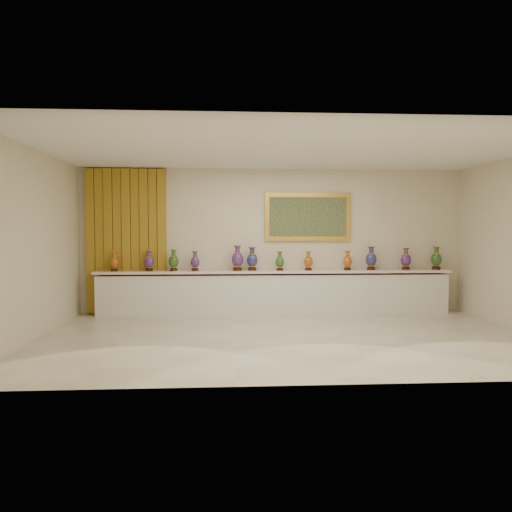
# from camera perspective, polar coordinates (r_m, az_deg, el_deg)

# --- Properties ---
(ground) EXTENTS (8.00, 8.00, 0.00)m
(ground) POSITION_cam_1_polar(r_m,az_deg,el_deg) (8.17, 3.71, -9.24)
(ground) COLOR beige
(ground) RESTS_ON ground
(room) EXTENTS (8.00, 8.00, 8.00)m
(room) POSITION_cam_1_polar(r_m,az_deg,el_deg) (10.46, -11.33, 2.12)
(room) COLOR beige
(room) RESTS_ON ground
(counter) EXTENTS (7.28, 0.48, 0.90)m
(counter) POSITION_cam_1_polar(r_m,az_deg,el_deg) (10.32, 2.12, -4.21)
(counter) COLOR white
(counter) RESTS_ON ground
(vase_0) EXTENTS (0.20, 0.20, 0.40)m
(vase_0) POSITION_cam_1_polar(r_m,az_deg,el_deg) (10.43, -15.88, -0.71)
(vase_0) COLOR black
(vase_0) RESTS_ON counter
(vase_1) EXTENTS (0.25, 0.25, 0.42)m
(vase_1) POSITION_cam_1_polar(r_m,az_deg,el_deg) (10.33, -12.13, -0.63)
(vase_1) COLOR black
(vase_1) RESTS_ON counter
(vase_2) EXTENTS (0.25, 0.25, 0.44)m
(vase_2) POSITION_cam_1_polar(r_m,az_deg,el_deg) (10.23, -9.39, -0.59)
(vase_2) COLOR black
(vase_2) RESTS_ON counter
(vase_3) EXTENTS (0.24, 0.24, 0.41)m
(vase_3) POSITION_cam_1_polar(r_m,az_deg,el_deg) (10.19, -6.98, -0.67)
(vase_3) COLOR black
(vase_3) RESTS_ON counter
(vase_4) EXTENTS (0.32, 0.32, 0.52)m
(vase_4) POSITION_cam_1_polar(r_m,az_deg,el_deg) (10.17, -2.13, -0.37)
(vase_4) COLOR black
(vase_4) RESTS_ON counter
(vase_5) EXTENTS (0.28, 0.28, 0.48)m
(vase_5) POSITION_cam_1_polar(r_m,az_deg,el_deg) (10.24, -0.44, -0.44)
(vase_5) COLOR black
(vase_5) RESTS_ON counter
(vase_6) EXTENTS (0.20, 0.20, 0.39)m
(vase_6) POSITION_cam_1_polar(r_m,az_deg,el_deg) (10.23, 2.74, -0.68)
(vase_6) COLOR black
(vase_6) RESTS_ON counter
(vase_7) EXTENTS (0.24, 0.24, 0.40)m
(vase_7) POSITION_cam_1_polar(r_m,az_deg,el_deg) (10.32, 6.00, -0.65)
(vase_7) COLOR black
(vase_7) RESTS_ON counter
(vase_8) EXTENTS (0.25, 0.25, 0.41)m
(vase_8) POSITION_cam_1_polar(r_m,az_deg,el_deg) (10.48, 10.41, -0.60)
(vase_8) COLOR black
(vase_8) RESTS_ON counter
(vase_9) EXTENTS (0.24, 0.24, 0.49)m
(vase_9) POSITION_cam_1_polar(r_m,az_deg,el_deg) (10.64, 13.03, -0.36)
(vase_9) COLOR black
(vase_9) RESTS_ON counter
(vase_10) EXTENTS (0.27, 0.27, 0.47)m
(vase_10) POSITION_cam_1_polar(r_m,az_deg,el_deg) (10.89, 16.75, -0.41)
(vase_10) COLOR black
(vase_10) RESTS_ON counter
(vase_11) EXTENTS (0.24, 0.24, 0.49)m
(vase_11) POSITION_cam_1_polar(r_m,az_deg,el_deg) (11.15, 19.91, -0.32)
(vase_11) COLOR black
(vase_11) RESTS_ON counter
(label_card) EXTENTS (0.10, 0.06, 0.00)m
(label_card) POSITION_cam_1_polar(r_m,az_deg,el_deg) (10.14, -9.11, -1.73)
(label_card) COLOR white
(label_card) RESTS_ON counter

